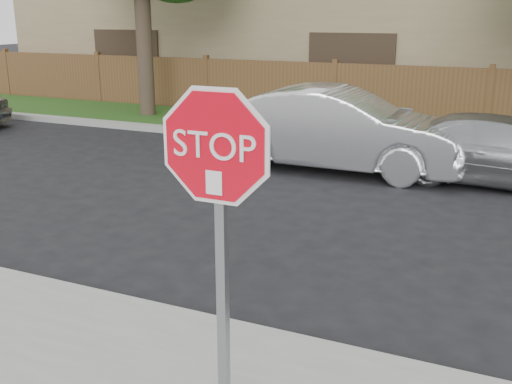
% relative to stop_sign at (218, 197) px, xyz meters
% --- Properties ---
extents(ground, '(90.00, 90.00, 0.00)m').
position_rel_stop_sign_xyz_m(ground, '(0.86, 1.48, -1.83)').
color(ground, black).
rests_on(ground, ground).
extents(far_curb, '(70.00, 0.30, 0.15)m').
position_rel_stop_sign_xyz_m(far_curb, '(0.86, 9.63, -1.75)').
color(far_curb, gray).
rests_on(far_curb, ground).
extents(grass_strip, '(70.00, 3.00, 0.12)m').
position_rel_stop_sign_xyz_m(grass_strip, '(0.86, 11.28, -1.77)').
color(grass_strip, '#1E4714').
rests_on(grass_strip, ground).
extents(fence, '(70.00, 0.12, 1.60)m').
position_rel_stop_sign_xyz_m(fence, '(0.86, 12.88, -1.03)').
color(fence, brown).
rests_on(fence, ground).
extents(stop_sign, '(1.01, 0.13, 2.55)m').
position_rel_stop_sign_xyz_m(stop_sign, '(0.00, 0.00, 0.00)').
color(stop_sign, gray).
rests_on(stop_sign, sidewalk_near).
extents(sedan_left, '(4.79, 1.73, 1.57)m').
position_rel_stop_sign_xyz_m(sedan_left, '(-1.51, 7.76, -1.04)').
color(sedan_left, silver).
rests_on(sedan_left, ground).
extents(sedan_right, '(4.13, 1.71, 1.19)m').
position_rel_stop_sign_xyz_m(sedan_right, '(1.47, 7.97, -1.23)').
color(sedan_right, '#9C9FA3').
rests_on(sedan_right, ground).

